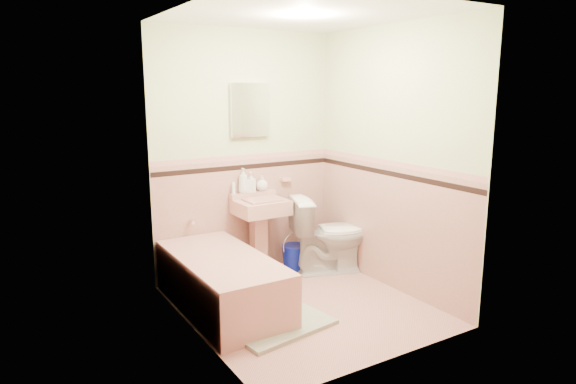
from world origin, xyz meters
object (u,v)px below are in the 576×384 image
sink (261,238)px  bucket (294,257)px  soap_bottle_left (243,181)px  soap_bottle_mid (251,182)px  shoe (281,314)px  bathtub (222,284)px  soap_bottle_right (262,183)px  medicine_cabinet (250,110)px  toilet (330,234)px

sink → bucket: sink is taller
soap_bottle_left → soap_bottle_mid: soap_bottle_left is taller
shoe → bucket: bearing=47.6°
bathtub → soap_bottle_left: size_ratio=5.82×
sink → soap_bottle_left: size_ratio=3.12×
bathtub → soap_bottle_right: bearing=41.9°
soap_bottle_left → medicine_cabinet: bearing=15.4°
sink → toilet: size_ratio=0.99×
soap_bottle_mid → bucket: bearing=-26.5°
toilet → soap_bottle_right: bearing=69.8°
bucket → bathtub: bearing=-154.5°
toilet → soap_bottle_left: bearing=78.4°
bathtub → soap_bottle_right: (0.79, 0.71, 0.71)m
bathtub → soap_bottle_right: 1.28m
medicine_cabinet → soap_bottle_left: 0.72m
medicine_cabinet → toilet: (0.68, -0.47, -1.29)m
toilet → bucket: bearing=68.4°
sink → medicine_cabinet: 1.31m
bucket → shoe: 1.26m
soap_bottle_left → soap_bottle_mid: size_ratio=1.25×
sink → bucket: size_ratio=2.97×
soap_bottle_right → shoe: bearing=-111.9°
shoe → medicine_cabinet: bearing=68.0°
shoe → sink: bearing=64.8°
bathtub → soap_bottle_left: soap_bottle_left is taller
bathtub → soap_bottle_right: size_ratio=9.37×
shoe → soap_bottle_mid: bearing=68.4°
bathtub → medicine_cabinet: size_ratio=2.77×
bucket → shoe: (-0.76, -1.00, -0.07)m
sink → soap_bottle_mid: 0.59m
bathtub → bucket: bearing=25.5°
soap_bottle_right → toilet: size_ratio=0.20×
sink → soap_bottle_right: soap_bottle_right is taller
bathtub → bucket: size_ratio=5.54×
shoe → bathtub: bearing=116.9°
soap_bottle_left → toilet: bearing=-29.2°
sink → shoe: (-0.37, -1.02, -0.34)m
soap_bottle_mid → bucket: (0.41, -0.20, -0.83)m
soap_bottle_left → bucket: 1.01m
toilet → bucket: (-0.29, 0.24, -0.27)m
bucket → toilet: bearing=-39.3°
sink → shoe: size_ratio=5.13×
sink → soap_bottle_left: soap_bottle_left is taller
sink → soap_bottle_right: 0.58m
toilet → shoe: 1.34m
soap_bottle_right → shoe: size_ratio=1.02×
toilet → bucket: toilet is taller
medicine_cabinet → toilet: bearing=-34.7°
bathtub → sink: sink is taller
toilet → shoe: size_ratio=5.19×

